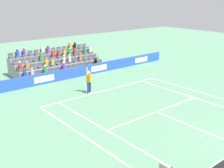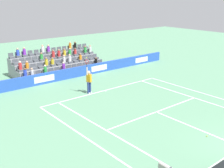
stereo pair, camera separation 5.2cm
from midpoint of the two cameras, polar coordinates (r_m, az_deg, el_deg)
The scene contains 12 objects.
line_baseline at distance 22.30m, azimuth -1.62°, elevation -1.33°, with size 10.97×0.10×0.01m, color white.
line_service at distance 18.55m, azimuth 8.88°, elevation -5.58°, with size 8.23×0.10×0.01m, color white.
line_centre_service at distance 16.81m, azimuth 17.07°, elevation -8.74°, with size 0.10×6.40×0.01m, color white.
line_singles_sideline_left at distance 15.66m, azimuth -0.17°, elevation -9.94°, with size 0.10×11.89×0.01m, color white.
line_singles_sideline_right at distance 21.38m, azimuth 17.22°, elevation -3.00°, with size 0.10×11.89×0.01m, color white.
line_doubles_sideline_left at distance 14.93m, azimuth -4.33°, elevation -11.46°, with size 0.10×11.89×0.01m, color white.
line_doubles_sideline_right at distance 22.48m, azimuth 19.17°, elevation -2.19°, with size 0.10×11.89×0.01m, color white.
line_centre_mark at distance 22.23m, azimuth -1.47°, elevation -1.40°, with size 0.10×0.20×0.01m, color white.
sponsor_barrier at distance 25.84m, azimuth -7.97°, elevation 2.26°, with size 23.10×0.22×0.95m.
tennis_player at distance 21.49m, azimuth -4.76°, elevation 0.65°, with size 0.54×0.43×2.85m.
stadium_stand at distance 28.25m, azimuth -11.13°, elevation 3.90°, with size 8.68×3.80×2.61m.
loose_tennis_ball at distance 16.14m, azimuth 18.61°, elevation -9.93°, with size 0.07×0.07×0.07m, color #D1E533.
Camera 1 is at (12.90, 4.80, 7.26)m, focal length 45.19 mm.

